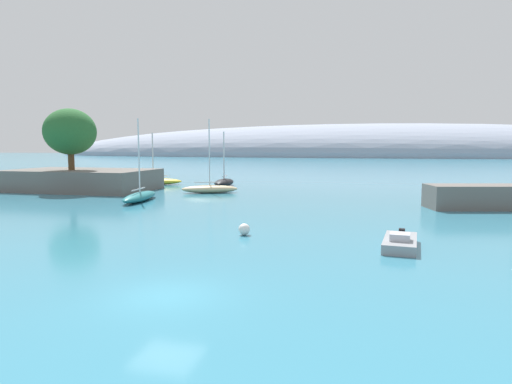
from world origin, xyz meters
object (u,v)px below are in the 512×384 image
at_px(mooring_buoy_white, 244,229).
at_px(sailboat_teal_near_shore, 140,196).
at_px(sailboat_black_end_of_line, 224,182).
at_px(tree_clump_shore, 70,132).
at_px(sailboat_sand_outer_mooring, 210,189).
at_px(motorboat_grey_foreground, 400,242).
at_px(sailboat_yellow_mid_mooring, 153,181).

bearing_deg(mooring_buoy_white, sailboat_teal_near_shore, 136.80).
xyz_separation_m(sailboat_teal_near_shore, sailboat_black_end_of_line, (3.13, 18.33, 0.07)).
bearing_deg(tree_clump_shore, sailboat_sand_outer_mooring, 6.97).
distance_m(tree_clump_shore, sailboat_black_end_of_line, 21.06).
bearing_deg(sailboat_sand_outer_mooring, mooring_buoy_white, -86.88).
relative_size(sailboat_teal_near_shore, mooring_buoy_white, 11.33).
xyz_separation_m(motorboat_grey_foreground, mooring_buoy_white, (-9.45, 1.33, 0.05)).
bearing_deg(tree_clump_shore, sailboat_teal_near_shore, -28.31).
distance_m(sailboat_yellow_mid_mooring, sailboat_black_end_of_line, 11.09).
bearing_deg(tree_clump_shore, mooring_buoy_white, -36.92).
height_order(tree_clump_shore, sailboat_teal_near_shore, tree_clump_shore).
height_order(sailboat_teal_near_shore, mooring_buoy_white, sailboat_teal_near_shore).
bearing_deg(sailboat_black_end_of_line, tree_clump_shore, -60.04).
bearing_deg(mooring_buoy_white, motorboat_grey_foreground, -8.02).
xyz_separation_m(tree_clump_shore, sailboat_sand_outer_mooring, (17.62, 2.15, -6.91)).
bearing_deg(sailboat_sand_outer_mooring, motorboat_grey_foreground, -72.48).
bearing_deg(mooring_buoy_white, tree_clump_shore, 143.08).
bearing_deg(sailboat_teal_near_shore, mooring_buoy_white, -141.64).
distance_m(sailboat_teal_near_shore, sailboat_sand_outer_mooring, 10.28).
bearing_deg(sailboat_teal_near_shore, sailboat_black_end_of_line, -18.13).
bearing_deg(sailboat_yellow_mid_mooring, mooring_buoy_white, 112.30).
relative_size(sailboat_sand_outer_mooring, motorboat_grey_foreground, 1.83).
height_order(sailboat_yellow_mid_mooring, mooring_buoy_white, sailboat_yellow_mid_mooring).
distance_m(tree_clump_shore, sailboat_sand_outer_mooring, 19.05).
xyz_separation_m(tree_clump_shore, sailboat_teal_near_shore, (13.38, -7.21, -6.94)).
bearing_deg(tree_clump_shore, motorboat_grey_foreground, -30.95).
bearing_deg(sailboat_sand_outer_mooring, tree_clump_shore, 165.23).
height_order(sailboat_black_end_of_line, motorboat_grey_foreground, sailboat_black_end_of_line).
relative_size(sailboat_yellow_mid_mooring, motorboat_grey_foreground, 1.79).
xyz_separation_m(tree_clump_shore, sailboat_black_end_of_line, (16.51, 11.12, -6.87)).
bearing_deg(motorboat_grey_foreground, tree_clump_shore, -114.80).
bearing_deg(sailboat_black_end_of_line, mooring_buoy_white, 16.31).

